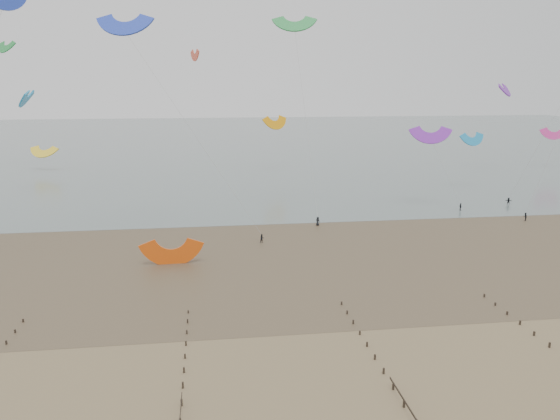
{
  "coord_description": "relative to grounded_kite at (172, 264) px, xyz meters",
  "views": [
    {
      "loc": [
        -11.28,
        -46.9,
        25.98
      ],
      "look_at": [
        -1.25,
        28.0,
        8.0
      ],
      "focal_mm": 35.0,
      "sensor_mm": 36.0,
      "label": 1
    }
  ],
  "objects": [
    {
      "name": "kites_airborne",
      "position": [
        12.72,
        59.69,
        20.9
      ],
      "size": [
        228.28,
        127.28,
        38.18
      ],
      "color": "teal",
      "rests_on": "ground"
    },
    {
      "name": "ground",
      "position": [
        16.83,
        -29.8,
        0.0
      ],
      "size": [
        500.0,
        500.0,
        0.0
      ],
      "primitive_type": "plane",
      "color": "brown",
      "rests_on": "ground"
    },
    {
      "name": "kitesurfers",
      "position": [
        39.46,
        20.78,
        0.77
      ],
      "size": [
        127.1,
        22.38,
        1.63
      ],
      "color": "black",
      "rests_on": "ground"
    },
    {
      "name": "sea_and_shore",
      "position": [
        12.75,
        4.6,
        0.01
      ],
      "size": [
        500.0,
        665.0,
        0.03
      ],
      "color": "#475654",
      "rests_on": "ground"
    },
    {
      "name": "grounded_kite",
      "position": [
        0.0,
        0.0,
        0.0
      ],
      "size": [
        7.86,
        6.23,
        4.21
      ],
      "primitive_type": null,
      "rotation": [
        1.54,
        0.0,
        0.04
      ],
      "color": "#E3500E",
      "rests_on": "ground"
    }
  ]
}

